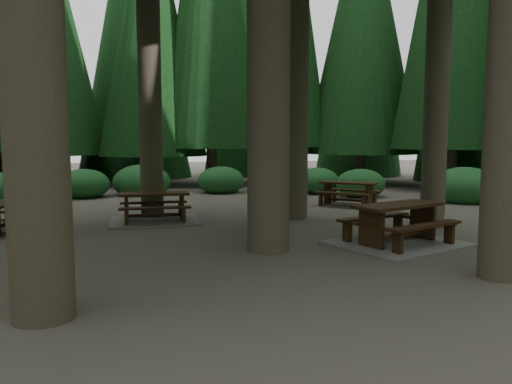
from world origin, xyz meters
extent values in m
plane|color=#544D44|center=(0.00, 0.00, 0.00)|extent=(80.00, 80.00, 0.00)
cube|color=gray|center=(3.60, 0.16, 0.03)|extent=(3.22, 2.98, 0.05)
cube|color=#311D0E|center=(3.60, 0.16, 0.85)|extent=(2.18, 1.52, 0.07)
cube|color=#311D0E|center=(3.34, 0.78, 0.51)|extent=(1.98, 1.05, 0.06)
cube|color=#311D0E|center=(3.87, -0.47, 0.51)|extent=(1.98, 1.05, 0.06)
cube|color=#311D0E|center=(2.85, -0.16, 0.41)|extent=(0.32, 0.61, 0.81)
cube|color=#311D0E|center=(2.85, -0.16, 0.47)|extent=(0.72, 1.54, 0.07)
cube|color=#311D0E|center=(4.35, 0.47, 0.41)|extent=(0.32, 0.61, 0.81)
cube|color=#311D0E|center=(4.35, 0.47, 0.47)|extent=(0.72, 1.54, 0.07)
cube|color=#311D0E|center=(3.60, 0.16, 0.20)|extent=(1.59, 0.74, 0.09)
cube|color=#311D0E|center=(-5.03, 3.43, 0.69)|extent=(0.92, 1.74, 0.06)
cube|color=#311D0E|center=(-4.49, 3.34, 0.41)|extent=(0.51, 1.67, 0.05)
cube|color=#311D0E|center=(-4.92, 4.09, 0.33)|extent=(0.51, 0.16, 0.66)
cube|color=#311D0E|center=(-4.92, 4.09, 0.39)|extent=(1.33, 0.30, 0.06)
cube|color=#311D0E|center=(-5.03, 3.43, 0.17)|extent=(0.31, 1.37, 0.07)
cube|color=gray|center=(-1.44, 4.20, 0.03)|extent=(2.41, 2.01, 0.05)
cube|color=#311D0E|center=(-1.44, 4.20, 0.76)|extent=(1.86, 0.77, 0.06)
cube|color=#311D0E|center=(-1.46, 4.81, 0.46)|extent=(1.84, 0.32, 0.05)
cube|color=#311D0E|center=(-1.42, 3.59, 0.46)|extent=(1.84, 0.32, 0.05)
cube|color=#311D0E|center=(-2.17, 4.18, 0.37)|extent=(0.10, 0.56, 0.73)
cube|color=#311D0E|center=(-2.17, 4.18, 0.43)|extent=(0.13, 1.48, 0.06)
cube|color=#311D0E|center=(-0.71, 4.23, 0.37)|extent=(0.10, 0.56, 0.73)
cube|color=#311D0E|center=(-0.71, 4.23, 0.43)|extent=(0.13, 1.48, 0.06)
cube|color=#311D0E|center=(-1.44, 4.20, 0.18)|extent=(1.53, 0.13, 0.08)
cube|color=#311D0E|center=(4.97, 6.34, 0.76)|extent=(1.84, 1.75, 0.06)
cube|color=#311D0E|center=(5.38, 6.79, 0.46)|extent=(1.53, 1.41, 0.05)
cube|color=#311D0E|center=(4.57, 5.88, 0.46)|extent=(1.53, 1.41, 0.05)
cube|color=#311D0E|center=(4.43, 6.83, 0.37)|extent=(0.43, 0.47, 0.73)
cube|color=#311D0E|center=(4.43, 6.83, 0.43)|extent=(1.05, 1.15, 0.06)
cube|color=#311D0E|center=(5.52, 5.85, 0.37)|extent=(0.43, 0.47, 0.73)
cube|color=#311D0E|center=(5.52, 5.85, 0.43)|extent=(1.05, 1.15, 0.06)
cube|color=#311D0E|center=(4.97, 6.34, 0.18)|extent=(1.19, 1.08, 0.08)
ellipsoid|color=#1F5B28|center=(9.44, 6.45, 0.40)|extent=(2.42, 2.42, 1.49)
ellipsoid|color=#1F5B28|center=(6.43, 8.69, 0.40)|extent=(1.90, 1.90, 1.17)
ellipsoid|color=#1F5B28|center=(5.14, 10.17, 0.40)|extent=(1.84, 1.84, 1.13)
ellipsoid|color=#1F5B28|center=(1.30, 11.25, 0.40)|extent=(1.95, 1.95, 1.20)
ellipsoid|color=#1F5B28|center=(-1.94, 11.21, 0.40)|extent=(2.31, 2.31, 1.42)
ellipsoid|color=#1F5B28|center=(-4.09, 10.56, 0.40)|extent=(1.93, 1.93, 1.19)
cone|color=black|center=(8.89, 14.45, 8.24)|extent=(5.73, 5.73, 13.48)
cone|color=black|center=(-1.44, 15.36, 7.89)|extent=(5.17, 5.17, 12.91)
cone|color=black|center=(-6.57, 16.72, 8.10)|extent=(5.82, 5.82, 13.26)
cone|color=black|center=(11.00, 19.74, 9.51)|extent=(5.26, 5.26, 19.02)
cone|color=black|center=(4.25, 21.60, 8.07)|extent=(5.34, 5.34, 16.14)
cone|color=black|center=(-2.52, 20.86, 8.43)|extent=(6.57, 6.57, 16.86)
camera|label=1|loc=(-1.41, -9.43, 2.23)|focal=35.00mm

